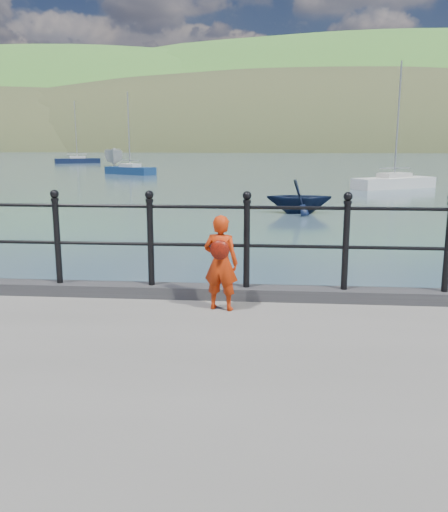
# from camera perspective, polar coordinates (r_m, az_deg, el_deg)

# --- Properties ---
(ground) EXTENTS (600.00, 600.00, 0.00)m
(ground) POSITION_cam_1_polar(r_m,az_deg,el_deg) (7.35, -2.44, -11.54)
(ground) COLOR #2D4251
(ground) RESTS_ON ground
(kerb) EXTENTS (60.00, 0.30, 0.15)m
(kerb) POSITION_cam_1_polar(r_m,az_deg,el_deg) (6.85, -2.68, -3.76)
(kerb) COLOR #28282B
(kerb) RESTS_ON quay
(railing) EXTENTS (18.11, 0.11, 1.20)m
(railing) POSITION_cam_1_polar(r_m,az_deg,el_deg) (6.69, -2.74, 2.44)
(railing) COLOR black
(railing) RESTS_ON kerb
(far_shore) EXTENTS (830.00, 200.00, 156.00)m
(far_shore) POSITION_cam_1_polar(r_m,az_deg,el_deg) (250.23, 13.65, 5.69)
(far_shore) COLOR #333A21
(far_shore) RESTS_ON ground
(child) EXTENTS (0.45, 0.36, 1.11)m
(child) POSITION_cam_1_polar(r_m,az_deg,el_deg) (6.24, -0.34, -0.66)
(child) COLOR red
(child) RESTS_ON quay
(launch_white) EXTENTS (3.59, 6.26, 2.28)m
(launch_white) POSITION_cam_1_polar(r_m,az_deg,el_deg) (68.76, -11.48, 10.15)
(launch_white) COLOR beige
(launch_white) RESTS_ON ground
(launch_navy) EXTENTS (2.76, 2.41, 1.41)m
(launch_navy) POSITION_cam_1_polar(r_m,az_deg,el_deg) (22.97, 7.91, 6.23)
(launch_navy) COLOR #0D1832
(launch_navy) RESTS_ON ground
(sailboat_near) EXTENTS (5.79, 4.47, 8.08)m
(sailboat_near) POSITION_cam_1_polar(r_m,az_deg,el_deg) (36.98, 17.45, 7.33)
(sailboat_near) COLOR silver
(sailboat_near) RESTS_ON ground
(sailboat_port) EXTENTS (5.26, 4.08, 7.60)m
(sailboat_port) POSITION_cam_1_polar(r_m,az_deg,el_deg) (51.52, -9.85, 8.82)
(sailboat_port) COLOR navy
(sailboat_port) RESTS_ON ground
(sailboat_left) EXTENTS (6.46, 4.42, 8.84)m
(sailboat_left) POSITION_cam_1_polar(r_m,az_deg,el_deg) (81.27, -15.18, 9.64)
(sailboat_left) COLOR black
(sailboat_left) RESTS_ON ground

